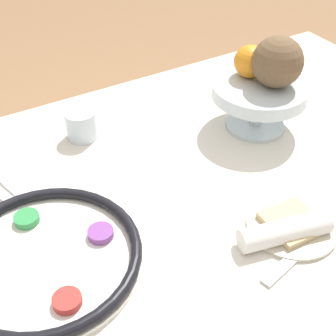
{
  "coord_description": "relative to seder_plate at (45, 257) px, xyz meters",
  "views": [
    {
      "loc": [
        -0.41,
        -0.53,
        1.39
      ],
      "look_at": [
        -0.04,
        0.09,
        0.79
      ],
      "focal_mm": 50.0,
      "sensor_mm": 36.0,
      "label": 1
    }
  ],
  "objects": [
    {
      "name": "seder_plate",
      "position": [
        0.0,
        0.0,
        0.0
      ],
      "size": [
        0.33,
        0.33,
        0.03
      ],
      "color": "white",
      "rests_on": "dining_table"
    },
    {
      "name": "dining_table",
      "position": [
        0.33,
        -0.01,
        -0.39
      ],
      "size": [
        1.49,
        1.01,
        0.75
      ],
      "color": "silver",
      "rests_on": "ground_plane"
    },
    {
      "name": "orange_fruit",
      "position": [
        0.56,
        0.19,
        0.14
      ],
      "size": [
        0.07,
        0.07,
        0.07
      ],
      "color": "orange",
      "rests_on": "fruit_stand"
    },
    {
      "name": "bread_plate",
      "position": [
        0.42,
        -0.15,
        -0.01
      ],
      "size": [
        0.17,
        0.17,
        0.02
      ],
      "color": "beige",
      "rests_on": "dining_table"
    },
    {
      "name": "fruit_stand",
      "position": [
        0.57,
        0.14,
        0.07
      ],
      "size": [
        0.22,
        0.22,
        0.11
      ],
      "color": "silver",
      "rests_on": "dining_table"
    },
    {
      "name": "cup_near",
      "position": [
        0.2,
        0.31,
        0.02
      ],
      "size": [
        0.07,
        0.07,
        0.07
      ],
      "color": "silver",
      "rests_on": "dining_table"
    },
    {
      "name": "fork_right",
      "position": [
        -0.01,
        0.26,
        -0.01
      ],
      "size": [
        0.06,
        0.18,
        0.01
      ],
      "color": "silver",
      "rests_on": "dining_table"
    },
    {
      "name": "spoon",
      "position": [
        0.37,
        -0.21,
        -0.01
      ],
      "size": [
        0.16,
        0.05,
        0.01
      ],
      "color": "silver",
      "rests_on": "dining_table"
    },
    {
      "name": "coconut",
      "position": [
        0.59,
        0.13,
        0.15
      ],
      "size": [
        0.11,
        0.11,
        0.11
      ],
      "color": "brown",
      "rests_on": "fruit_stand"
    },
    {
      "name": "napkin_roll",
      "position": [
        0.38,
        -0.17,
        0.01
      ],
      "size": [
        0.17,
        0.08,
        0.04
      ],
      "color": "white",
      "rests_on": "dining_table"
    }
  ]
}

